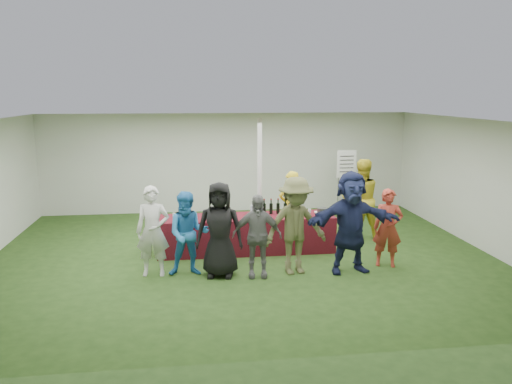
{
  "coord_description": "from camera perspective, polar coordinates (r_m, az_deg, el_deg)",
  "views": [
    {
      "loc": [
        -0.96,
        -9.55,
        3.23
      ],
      "look_at": [
        0.31,
        0.31,
        1.25
      ],
      "focal_mm": 35.0,
      "sensor_mm": 36.0,
      "label": 1
    }
  ],
  "objects": [
    {
      "name": "wine_bottles",
      "position": [
        10.4,
        2.19,
        -1.86
      ],
      "size": [
        0.68,
        0.11,
        0.32
      ],
      "color": "black",
      "rests_on": "serving_table"
    },
    {
      "name": "dump_bucket",
      "position": [
        10.27,
        7.57,
        -2.3
      ],
      "size": [
        0.22,
        0.22,
        0.18
      ],
      "primitive_type": "cylinder",
      "color": "slate",
      "rests_on": "serving_table"
    },
    {
      "name": "wine_list_sign",
      "position": [
        12.97,
        10.28,
        2.59
      ],
      "size": [
        0.5,
        0.03,
        1.8
      ],
      "color": "slate",
      "rests_on": "ground"
    },
    {
      "name": "tent",
      "position": [
        11.01,
        0.42,
        1.43
      ],
      "size": [
        10.0,
        10.0,
        10.0
      ],
      "color": "white",
      "rests_on": "ground"
    },
    {
      "name": "staff_back",
      "position": [
        11.41,
        11.88,
        -0.77
      ],
      "size": [
        0.91,
        0.73,
        1.8
      ],
      "primitive_type": "imported",
      "rotation": [
        0.0,
        0.0,
        3.2
      ],
      "color": "gold",
      "rests_on": "ground"
    },
    {
      "name": "customer_1",
      "position": [
        9.0,
        -7.74,
        -4.75
      ],
      "size": [
        0.76,
        0.6,
        1.53
      ],
      "primitive_type": "imported",
      "rotation": [
        0.0,
        0.0,
        -0.02
      ],
      "color": "#2979BF",
      "rests_on": "ground"
    },
    {
      "name": "customer_4",
      "position": [
        8.99,
        4.54,
        -3.88
      ],
      "size": [
        1.25,
        0.85,
        1.78
      ],
      "primitive_type": "imported",
      "rotation": [
        0.0,
        0.0,
        0.18
      ],
      "color": "brown",
      "rests_on": "ground"
    },
    {
      "name": "staff_pourer",
      "position": [
        10.97,
        4.0,
        -1.64
      ],
      "size": [
        0.65,
        0.5,
        1.57
      ],
      "primitive_type": "imported",
      "rotation": [
        0.0,
        0.0,
        3.38
      ],
      "color": "gold",
      "rests_on": "ground"
    },
    {
      "name": "customer_2",
      "position": [
        8.87,
        -4.18,
        -4.32
      ],
      "size": [
        0.91,
        0.67,
        1.71
      ],
      "primitive_type": "imported",
      "rotation": [
        0.0,
        0.0,
        -0.16
      ],
      "color": "black",
      "rests_on": "ground"
    },
    {
      "name": "customer_3",
      "position": [
        8.84,
        0.1,
        -5.04
      ],
      "size": [
        0.91,
        0.45,
        1.5
      ],
      "primitive_type": "imported",
      "rotation": [
        0.0,
        0.0,
        -0.1
      ],
      "color": "slate",
      "rests_on": "ground"
    },
    {
      "name": "serving_table",
      "position": [
        10.32,
        -1.1,
        -4.8
      ],
      "size": [
        3.6,
        0.8,
        0.75
      ],
      "primitive_type": "cube",
      "color": "maroon",
      "rests_on": "ground"
    },
    {
      "name": "bar_towel",
      "position": [
        10.55,
        7.45,
        -2.34
      ],
      "size": [
        0.25,
        0.18,
        0.03
      ],
      "primitive_type": "cube",
      "color": "white",
      "rests_on": "serving_table"
    },
    {
      "name": "customer_6",
      "position": [
        9.7,
        14.83,
        -3.99
      ],
      "size": [
        0.62,
        0.5,
        1.48
      ],
      "primitive_type": "imported",
      "rotation": [
        0.0,
        0.0,
        -0.31
      ],
      "color": "#A63425",
      "rests_on": "ground"
    },
    {
      "name": "customer_0",
      "position": [
        9.07,
        -11.7,
        -4.42
      ],
      "size": [
        0.62,
        0.43,
        1.63
      ],
      "primitive_type": "imported",
      "rotation": [
        0.0,
        0.0,
        -0.08
      ],
      "color": "silver",
      "rests_on": "ground"
    },
    {
      "name": "customer_5",
      "position": [
        9.18,
        10.79,
        -3.42
      ],
      "size": [
        1.77,
        0.69,
        1.87
      ],
      "primitive_type": "imported",
      "rotation": [
        0.0,
        0.0,
        0.08
      ],
      "color": "#192044",
      "rests_on": "ground"
    },
    {
      "name": "ground",
      "position": [
        10.13,
        -1.5,
        -7.34
      ],
      "size": [
        60.0,
        60.0,
        0.0
      ],
      "primitive_type": "plane",
      "color": "#284719",
      "rests_on": "ground"
    },
    {
      "name": "wine_glasses",
      "position": [
        9.92,
        -3.62,
        -2.57
      ],
      "size": [
        2.79,
        0.13,
        0.16
      ],
      "color": "silver",
      "rests_on": "serving_table"
    },
    {
      "name": "water_bottle",
      "position": [
        10.29,
        -0.48,
        -2.09
      ],
      "size": [
        0.07,
        0.07,
        0.23
      ],
      "color": "silver",
      "rests_on": "serving_table"
    }
  ]
}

